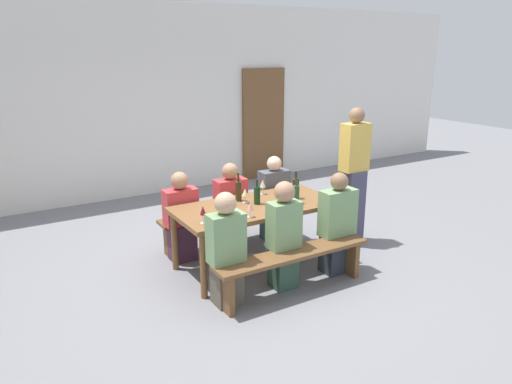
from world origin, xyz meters
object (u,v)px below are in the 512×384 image
seated_guest_near_2 (337,226)px  wine_bottle_1 (238,191)px  seated_guest_near_1 (284,237)px  seated_guest_far_1 (231,209)px  bench_far (226,219)px  wine_bottle_3 (296,188)px  seated_guest_near_0 (226,251)px  wine_bottle_2 (296,194)px  standing_host (353,179)px  wine_bottle_0 (257,195)px  wooden_door (264,124)px  tasting_table (256,211)px  seated_guest_far_2 (274,201)px  wine_glass_2 (250,207)px  seated_guest_far_0 (181,219)px  wine_glass_1 (263,184)px  bench_near (293,261)px  wine_glass_3 (203,211)px  wine_glass_0 (245,193)px

seated_guest_near_2 → wine_bottle_1: bearing=43.8°
seated_guest_near_1 → seated_guest_far_1: size_ratio=1.05×
bench_far → seated_guest_near_2: (0.70, -1.35, 0.20)m
wine_bottle_3 → seated_guest_near_0: bearing=-155.2°
wine_bottle_2 → seated_guest_near_1: 0.67m
wine_bottle_1 → standing_host: 1.54m
wine_bottle_0 → standing_host: (1.40, -0.04, 0.01)m
wooden_door → tasting_table: wooden_door is taller
wine_bottle_1 → seated_guest_far_2: 0.89m
seated_guest_far_1 → seated_guest_near_1: bearing=-0.5°
wine_glass_2 → seated_guest_near_2: (0.96, -0.27, -0.32)m
wooden_door → seated_guest_far_0: 4.06m
seated_guest_near_1 → seated_guest_far_0: bearing=28.5°
seated_guest_near_0 → wine_bottle_2: bearing=-69.9°
wine_bottle_1 → seated_guest_near_1: seated_guest_near_1 is taller
bench_far → wine_bottle_1: size_ratio=5.34×
seated_guest_near_0 → seated_guest_far_1: size_ratio=1.04×
wine_bottle_0 → wine_bottle_1: size_ratio=0.86×
bench_far → wine_bottle_3: 1.08m
seated_guest_near_1 → seated_guest_far_2: (0.65, 1.20, -0.04)m
bench_far → seated_guest_far_1: (-0.01, -0.15, 0.18)m
wine_bottle_3 → seated_guest_near_1: size_ratio=0.28×
wine_glass_2 → bench_far: bearing=76.1°
wine_glass_1 → bench_far: bearing=122.5°
wine_glass_2 → standing_host: 1.72m
bench_far → standing_host: 1.70m
bench_near → seated_guest_near_2: 0.74m
wine_bottle_1 → seated_guest_far_0: seated_guest_far_0 is taller
wooden_door → wine_bottle_1: (-2.31, -3.17, -0.18)m
wine_bottle_2 → standing_host: (1.00, 0.17, 0.00)m
bench_near → seated_guest_far_0: bearing=116.5°
wine_glass_3 → wine_glass_2: bearing=-9.2°
bench_far → wine_glass_2: (-0.27, -1.08, 0.51)m
bench_near → seated_guest_far_0: seated_guest_far_0 is taller
wine_bottle_0 → seated_guest_near_0: bearing=-139.4°
wine_glass_0 → seated_guest_near_2: (0.77, -0.72, -0.33)m
bench_far → wine_bottle_1: bearing=-100.8°
wine_bottle_1 → wine_bottle_3: wine_bottle_1 is taller
wine_glass_2 → wine_bottle_3: bearing=20.4°
wine_glass_0 → wine_bottle_0: bearing=-45.4°
wine_glass_0 → wine_glass_1: (0.35, 0.19, 0.01)m
bench_far → tasting_table: bearing=-90.0°
wooden_door → wine_bottle_0: wooden_door is taller
wine_bottle_2 → seated_guest_near_2: bearing=-55.9°
wine_glass_1 → seated_guest_near_2: (0.42, -0.91, -0.33)m
wooden_door → wine_bottle_3: 3.83m
seated_guest_near_0 → seated_guest_near_2: (1.39, 0.00, -0.01)m
seated_guest_far_1 → wine_bottle_1: bearing=-13.4°
wine_glass_0 → seated_guest_near_0: (-0.62, -0.72, -0.31)m
bench_near → wine_bottle_0: wine_bottle_0 is taller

